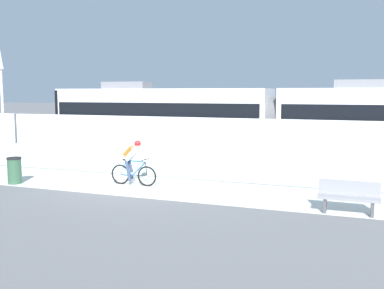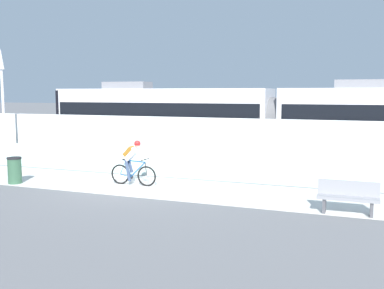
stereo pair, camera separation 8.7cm
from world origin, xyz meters
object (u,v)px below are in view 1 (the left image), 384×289
Objects in this scene: tram at (275,122)px; cyclist_on_bike at (133,163)px; bench at (349,196)px; lamp_post_antenna at (2,92)px; trash_bin at (15,171)px.

tram is 12.75× the size of cyclist_on_bike.
cyclist_on_bike is at bearing -118.74° from tram.
cyclist_on_bike reaches higher than bench.
lamp_post_antenna reaches higher than cyclist_on_bike.
tram is 7.89m from cyclist_on_bike.
tram is 23.50× the size of trash_bin.
cyclist_on_bike is 0.34× the size of lamp_post_antenna.
lamp_post_antenna is 15.59m from bench.
lamp_post_antenna is (-11.50, -4.70, 1.40)m from tram.
cyclist_on_bike is 4.31m from trash_bin.
trash_bin is at bearing -43.18° from lamp_post_antenna.
tram is 11.39m from trash_bin.
tram is at bearing 61.26° from cyclist_on_bike.
bench is at bearing -12.95° from lamp_post_antenna.
cyclist_on_bike is at bearing 169.90° from bench.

